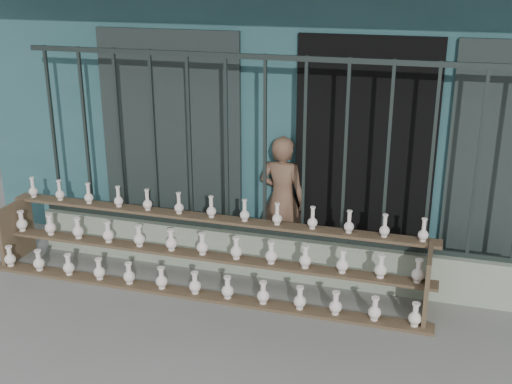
# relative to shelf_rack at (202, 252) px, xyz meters

# --- Properties ---
(ground) EXTENTS (60.00, 60.00, 0.00)m
(ground) POSITION_rel_shelf_rack_xyz_m (0.52, -0.88, -0.36)
(ground) COLOR slate
(workshop_building) EXTENTS (7.40, 6.60, 3.21)m
(workshop_building) POSITION_rel_shelf_rack_xyz_m (0.52, 3.35, 1.26)
(workshop_building) COLOR #2A5358
(workshop_building) RESTS_ON ground
(parapet_wall) EXTENTS (5.00, 0.20, 0.45)m
(parapet_wall) POSITION_rel_shelf_rack_xyz_m (0.52, 0.42, -0.14)
(parapet_wall) COLOR #94A48C
(parapet_wall) RESTS_ON ground
(security_fence) EXTENTS (5.00, 0.04, 1.80)m
(security_fence) POSITION_rel_shelf_rack_xyz_m (0.52, 0.42, 0.99)
(security_fence) COLOR #283330
(security_fence) RESTS_ON parapet_wall
(shelf_rack) EXTENTS (4.50, 0.68, 0.85)m
(shelf_rack) POSITION_rel_shelf_rack_xyz_m (0.00, 0.00, 0.00)
(shelf_rack) COLOR brown
(shelf_rack) RESTS_ON ground
(elderly_woman) EXTENTS (0.54, 0.39, 1.38)m
(elderly_woman) POSITION_rel_shelf_rack_xyz_m (0.60, 0.80, 0.33)
(elderly_woman) COLOR brown
(elderly_woman) RESTS_ON ground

